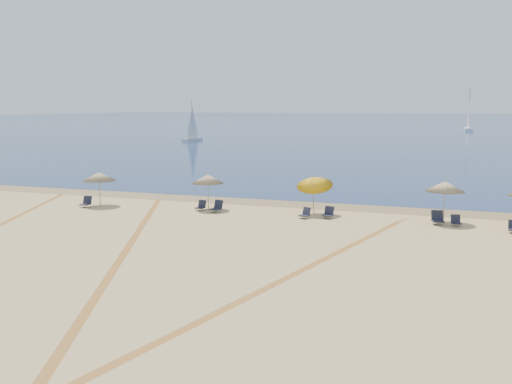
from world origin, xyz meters
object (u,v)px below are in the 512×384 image
at_px(umbrella_4, 445,186).
at_px(chair_3, 217,207).
at_px(chair_7, 456,221).
at_px(umbrella_2, 208,179).
at_px(chair_6, 438,218).
at_px(umbrella_1, 99,176).
at_px(sailboat_1, 468,118).
at_px(chair_5, 328,213).
at_px(chair_4, 305,214).
at_px(chair_2, 201,206).
at_px(chair_1, 86,202).
at_px(umbrella_3, 314,181).
at_px(sailboat_0, 192,129).

height_order(umbrella_4, chair_3, umbrella_4).
xyz_separation_m(umbrella_4, chair_7, (0.63, -0.56, -1.76)).
height_order(umbrella_2, chair_6, umbrella_2).
xyz_separation_m(umbrella_4, chair_3, (-12.93, -0.90, -1.70)).
bearing_deg(chair_7, umbrella_1, 171.85).
bearing_deg(umbrella_1, sailboat_1, 77.79).
bearing_deg(chair_5, chair_4, -148.58).
bearing_deg(chair_3, umbrella_1, -161.47).
bearing_deg(chair_2, chair_4, 4.26).
distance_m(umbrella_4, chair_1, 21.53).
distance_m(umbrella_2, sailboat_1, 119.63).
height_order(umbrella_4, chair_2, umbrella_4).
height_order(umbrella_2, chair_7, umbrella_2).
bearing_deg(chair_6, chair_7, -19.85).
bearing_deg(chair_4, chair_6, 30.15).
bearing_deg(chair_5, umbrella_2, -169.19).
bearing_deg(umbrella_1, chair_1, -128.08).
bearing_deg(chair_6, chair_1, 171.37).
distance_m(umbrella_3, sailboat_1, 118.26).
distance_m(chair_6, chair_7, 0.94).
bearing_deg(sailboat_0, chair_3, -52.72).
bearing_deg(chair_7, umbrella_4, 128.64).
xyz_separation_m(chair_6, sailboat_1, (5.25, 118.27, 2.80)).
bearing_deg(chair_1, umbrella_3, 6.48).
xyz_separation_m(chair_1, chair_5, (15.16, 1.29, -0.01)).
height_order(chair_5, sailboat_1, sailboat_1).
relative_size(umbrella_2, chair_1, 3.25).
bearing_deg(chair_4, umbrella_2, -162.19).
relative_size(umbrella_1, chair_2, 3.37).
relative_size(chair_5, sailboat_0, 0.11).
height_order(chair_1, sailboat_0, sailboat_0).
distance_m(umbrella_2, chair_1, 7.96).
distance_m(umbrella_4, sailboat_0, 75.04).
height_order(umbrella_3, chair_2, umbrella_3).
bearing_deg(chair_3, chair_6, 17.70).
relative_size(chair_2, sailboat_1, 0.06).
bearing_deg(umbrella_4, sailboat_1, 87.59).
xyz_separation_m(chair_7, sailboat_1, (4.32, 118.39, 2.87)).
distance_m(chair_5, chair_7, 6.84).
distance_m(umbrella_1, chair_6, 20.60).
height_order(chair_4, chair_7, chair_4).
xyz_separation_m(chair_5, chair_7, (6.84, 0.15, -0.03)).
relative_size(umbrella_3, chair_2, 3.93).
bearing_deg(chair_2, umbrella_2, 60.42).
relative_size(umbrella_3, umbrella_4, 1.10).
relative_size(umbrella_1, umbrella_4, 0.94).
distance_m(chair_2, chair_4, 6.62).
bearing_deg(chair_5, chair_1, -161.41).
xyz_separation_m(chair_4, chair_6, (7.15, 0.66, 0.06)).
relative_size(umbrella_2, chair_7, 3.44).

